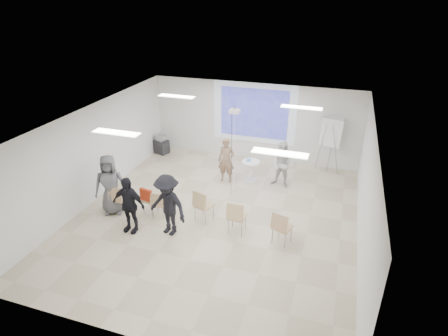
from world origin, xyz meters
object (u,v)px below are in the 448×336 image
(laptop, at_px, (160,202))
(flipchart_easel, at_px, (331,133))
(chair_far_left, at_px, (118,197))
(chair_right_inner, at_px, (236,215))
(player_left, at_px, (226,158))
(pedestal_table, at_px, (251,170))
(chair_right_far, at_px, (281,226))
(chair_left_mid, at_px, (149,199))
(audience_left, at_px, (128,201))
(chair_center, at_px, (202,204))
(audience_outer, at_px, (110,181))
(player_right, at_px, (283,162))
(chair_left_inner, at_px, (158,203))
(audience_mid, at_px, (167,201))
(av_cart, at_px, (162,145))

(laptop, bearing_deg, flipchart_easel, -137.62)
(chair_far_left, xyz_separation_m, chair_right_inner, (3.63, 0.10, 0.05))
(player_left, bearing_deg, chair_far_left, -133.01)
(pedestal_table, distance_m, chair_right_far, 3.65)
(player_left, xyz_separation_m, chair_left_mid, (-1.56, -2.69, -0.41))
(chair_right_far, height_order, audience_left, audience_left)
(chair_center, relative_size, audience_outer, 0.48)
(player_right, bearing_deg, chair_right_inner, -90.25)
(chair_left_inner, bearing_deg, audience_outer, -176.70)
(chair_right_inner, xyz_separation_m, chair_right_far, (1.24, -0.09, -0.02))
(chair_far_left, bearing_deg, audience_mid, -16.64)
(laptop, distance_m, flipchart_easel, 6.47)
(audience_outer, bearing_deg, audience_mid, -36.34)
(laptop, bearing_deg, chair_far_left, 9.50)
(chair_right_inner, bearing_deg, audience_mid, -161.57)
(chair_right_inner, height_order, av_cart, chair_right_inner)
(player_left, bearing_deg, audience_left, -117.98)
(chair_far_left, bearing_deg, audience_left, -42.76)
(av_cart, bearing_deg, chair_right_far, -20.27)
(player_right, xyz_separation_m, chair_center, (-1.79, -2.83, -0.30))
(flipchart_easel, xyz_separation_m, av_cart, (-6.54, -0.33, -1.17))
(flipchart_easel, bearing_deg, chair_center, -107.46)
(pedestal_table, height_order, player_right, player_right)
(player_right, relative_size, av_cart, 2.24)
(chair_left_inner, xyz_separation_m, laptop, (-0.00, 0.09, -0.05))
(audience_mid, bearing_deg, chair_far_left, -178.14)
(pedestal_table, distance_m, audience_left, 4.64)
(audience_mid, distance_m, audience_outer, 2.12)
(laptop, bearing_deg, chair_right_inner, 172.77)
(pedestal_table, distance_m, chair_left_inner, 3.66)
(chair_center, height_order, chair_right_inner, chair_right_inner)
(player_left, relative_size, laptop, 5.92)
(audience_outer, bearing_deg, laptop, -13.77)
(audience_mid, bearing_deg, chair_left_mid, 159.19)
(pedestal_table, bearing_deg, laptop, -123.70)
(chair_right_inner, bearing_deg, chair_far_left, -177.09)
(av_cart, bearing_deg, audience_outer, -64.17)
(pedestal_table, relative_size, audience_left, 0.41)
(player_right, relative_size, chair_right_far, 1.82)
(player_left, bearing_deg, player_right, 3.52)
(player_left, relative_size, chair_left_mid, 2.18)
(chair_center, distance_m, chair_right_far, 2.36)
(audience_left, height_order, audience_outer, audience_outer)
(chair_right_far, xyz_separation_m, av_cart, (-5.69, 4.48, -0.21))
(player_left, height_order, chair_far_left, player_left)
(chair_left_mid, height_order, chair_right_far, chair_right_far)
(player_left, xyz_separation_m, av_cart, (-3.25, 1.52, -0.54))
(pedestal_table, xyz_separation_m, chair_left_mid, (-2.35, -2.98, 0.06))
(player_left, bearing_deg, flipchart_easel, 25.69)
(player_right, xyz_separation_m, chair_right_far, (0.54, -3.20, -0.31))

